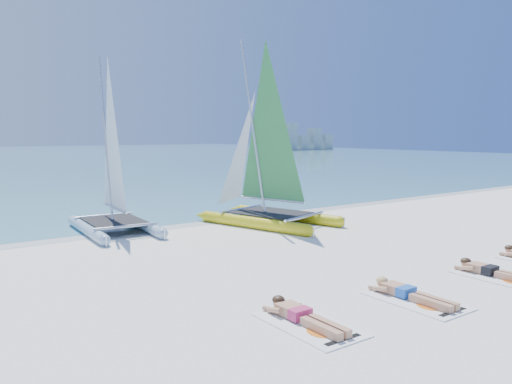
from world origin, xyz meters
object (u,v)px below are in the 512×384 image
(sunbather_a, at_px, (302,315))
(towel_c, at_px, (500,278))
(towel_b, at_px, (416,301))
(sunbather_c, at_px, (492,271))
(catamaran_blue, at_px, (112,177))
(catamaran_yellow, at_px, (259,164))
(towel_a, at_px, (309,325))
(sunbather_b, at_px, (408,292))

(sunbather_a, distance_m, towel_c, 5.14)
(towel_b, distance_m, sunbather_c, 2.73)
(catamaran_blue, xyz_separation_m, catamaran_yellow, (4.65, -1.44, 0.34))
(towel_a, bearing_deg, sunbather_c, -2.08)
(towel_a, relative_size, towel_c, 1.00)
(sunbather_b, distance_m, towel_c, 2.74)
(catamaran_blue, distance_m, towel_c, 11.16)
(towel_b, bearing_deg, towel_c, -2.27)
(towel_a, relative_size, sunbather_c, 1.07)
(catamaran_yellow, distance_m, towel_b, 8.89)
(sunbather_c, bearing_deg, catamaran_yellow, 92.09)
(towel_a, xyz_separation_m, towel_c, (5.11, -0.38, 0.00))
(catamaran_yellow, xyz_separation_m, sunbather_a, (-4.81, -7.85, -1.94))
(catamaran_yellow, distance_m, sunbather_c, 8.46)
(catamaran_blue, height_order, sunbather_a, catamaran_blue)
(sunbather_b, height_order, towel_c, sunbather_b)
(towel_a, height_order, towel_b, same)
(catamaran_yellow, xyz_separation_m, sunbather_b, (-2.42, -8.12, -1.94))
(catamaran_blue, xyz_separation_m, sunbather_b, (2.23, -9.55, -1.60))
(sunbather_a, relative_size, towel_c, 0.93)
(catamaran_blue, height_order, sunbather_b, catamaran_blue)
(catamaran_blue, relative_size, sunbather_b, 3.34)
(catamaran_blue, xyz_separation_m, towel_a, (-0.15, -9.48, -1.71))
(sunbather_c, bearing_deg, towel_a, 177.92)
(catamaran_blue, bearing_deg, towel_b, -74.14)
(catamaran_yellow, distance_m, towel_c, 8.67)
(sunbather_b, bearing_deg, catamaran_blue, 103.14)
(towel_a, distance_m, towel_c, 5.12)
(catamaran_yellow, height_order, towel_c, catamaran_yellow)
(catamaran_yellow, xyz_separation_m, towel_c, (0.30, -8.42, -2.05))
(catamaran_blue, bearing_deg, catamaran_yellow, -14.18)
(sunbather_a, bearing_deg, towel_c, -6.36)
(sunbather_b, bearing_deg, towel_a, 178.14)
(catamaran_blue, height_order, towel_c, catamaran_blue)
(sunbather_a, relative_size, sunbather_b, 1.00)
(towel_b, relative_size, sunbather_c, 1.07)
(towel_a, distance_m, sunbather_b, 2.39)
(towel_b, xyz_separation_m, sunbather_c, (2.72, 0.08, 0.11))
(sunbather_c, bearing_deg, towel_c, -90.00)
(towel_b, bearing_deg, towel_a, 173.55)
(sunbather_b, relative_size, towel_c, 0.93)
(sunbather_a, bearing_deg, sunbather_c, -4.23)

